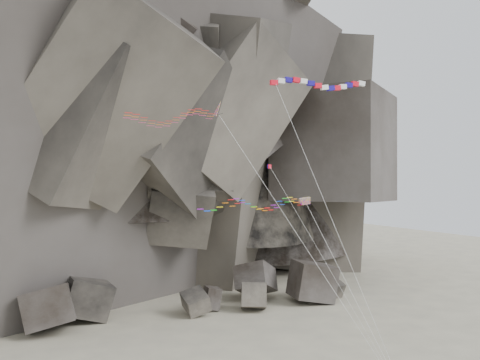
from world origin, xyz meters
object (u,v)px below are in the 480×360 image
banner_kite (320,86)px  pennant_kite (295,210)px  parafoil_kite (251,204)px  delta_kite (169,117)px

banner_kite → pennant_kite: bearing=162.4°
banner_kite → parafoil_kite: size_ratio=1.63×
banner_kite → parafoil_kite: (-5.45, 3.78, -11.31)m
banner_kite → pennant_kite: 12.12m
delta_kite → parafoil_kite: (8.60, -0.03, -7.99)m
delta_kite → pennant_kite: bearing=5.6°
delta_kite → pennant_kite: 14.99m
delta_kite → banner_kite: (14.05, -3.81, 3.32)m
delta_kite → banner_kite: 14.93m
delta_kite → pennant_kite: size_ratio=1.27×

